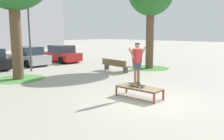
% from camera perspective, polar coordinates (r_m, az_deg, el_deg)
% --- Properties ---
extents(ground_plane, '(120.00, 120.00, 0.00)m').
position_cam_1_polar(ground_plane, '(9.69, 8.34, -7.12)').
color(ground_plane, '#B2AA9E').
extents(skate_box, '(0.80, 1.92, 0.46)m').
position_cam_1_polar(skate_box, '(9.89, 6.47, -4.27)').
color(skate_box, brown).
rests_on(skate_box, ground).
extents(skateboard, '(0.28, 0.82, 0.09)m').
position_cam_1_polar(skateboard, '(9.94, 5.90, -3.48)').
color(skateboard, black).
rests_on(skateboard, skate_box).
extents(skater, '(1.00, 0.31, 1.69)m').
position_cam_1_polar(skater, '(9.77, 5.98, 2.23)').
color(skater, '#8E6647').
rests_on(skater, skateboard).
extents(grass_patch_near_right, '(2.95, 2.95, 0.01)m').
position_cam_1_polar(grass_patch_near_right, '(18.21, 8.80, 0.47)').
color(grass_patch_near_right, '#47893D').
rests_on(grass_patch_near_right, ground).
extents(grass_patch_mid_back, '(3.00, 3.00, 0.01)m').
position_cam_1_polar(grass_patch_mid_back, '(14.88, -21.27, -1.96)').
color(grass_patch_mid_back, '#519342').
rests_on(grass_patch_mid_back, ground).
extents(car_silver, '(2.00, 4.24, 1.50)m').
position_cam_1_polar(car_silver, '(20.80, -19.32, 3.03)').
color(car_silver, '#B7BABF').
rests_on(car_silver, ground).
extents(car_red, '(2.02, 4.25, 1.50)m').
position_cam_1_polar(car_red, '(22.24, -12.04, 3.69)').
color(car_red, red).
rests_on(car_red, ground).
extents(park_bench, '(0.72, 2.44, 0.83)m').
position_cam_1_polar(park_bench, '(16.39, 0.75, 1.19)').
color(park_bench, brown).
rests_on(park_bench, ground).
extents(light_post, '(0.36, 0.36, 5.83)m').
position_cam_1_polar(light_post, '(17.25, -19.24, 12.34)').
color(light_post, '#4C4C51').
rests_on(light_post, ground).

